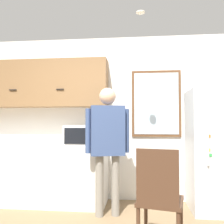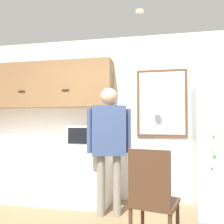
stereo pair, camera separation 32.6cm
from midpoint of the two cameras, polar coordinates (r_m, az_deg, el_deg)
back_wall at (r=4.20m, az=-3.51°, el=-1.28°), size 6.00×0.06×2.70m
counter at (r=4.28m, az=-19.18°, el=-13.14°), size 2.24×0.62×0.92m
upper_cabinets at (r=4.38m, az=-18.10°, el=6.12°), size 2.24×0.35×0.77m
microwave at (r=3.86m, az=-9.46°, el=-5.27°), size 0.47×0.40×0.30m
person at (r=3.45m, az=-3.75°, el=-5.62°), size 0.59×0.33×1.75m
refrigerator at (r=3.89m, az=20.53°, el=-8.11°), size 0.77×0.74×1.74m
chair at (r=2.64m, az=7.11°, el=-18.18°), size 0.53×0.53×1.02m
window at (r=4.11m, az=7.85°, el=1.94°), size 0.79×0.05×1.08m
ceiling_light at (r=3.43m, az=3.66°, el=21.84°), size 0.11×0.11×0.01m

